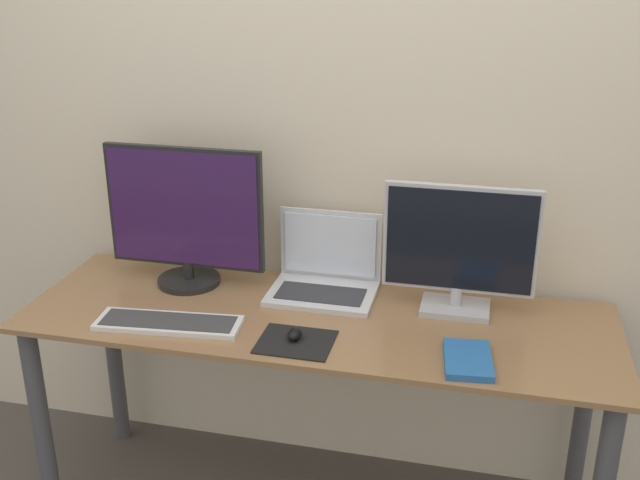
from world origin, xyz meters
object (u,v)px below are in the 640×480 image
Objects in this scene: laptop at (325,273)px; mouse at (295,334)px; keyboard at (169,323)px; book at (468,360)px; monitor_left at (185,217)px; monitor_right at (459,248)px.

laptop reaches higher than mouse.
laptop reaches higher than keyboard.
book reaches higher than keyboard.
mouse is at bearing 178.49° from book.
laptop is at bearing 143.03° from book.
mouse is at bearing -91.58° from laptop.
laptop is 0.77× the size of keyboard.
mouse reaches higher than keyboard.
monitor_left reaches higher than laptop.
monitor_left is at bearing 101.08° from keyboard.
mouse is (0.40, 0.00, 0.01)m from keyboard.
keyboard is at bearing -159.92° from monitor_right.
monitor_left is 8.19× the size of mouse.
book is at bearing -18.47° from monitor_left.
monitor_right is 0.47m from laptop.
keyboard is at bearing 179.20° from book.
monitor_right is 0.39m from book.
monitor_right is at bearing -6.44° from laptop.
book is (0.51, -0.01, -0.01)m from mouse.
monitor_left is at bearing -174.02° from laptop.
monitor_right is 1.04× the size of keyboard.
laptop is (0.47, 0.05, -0.18)m from monitor_left.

